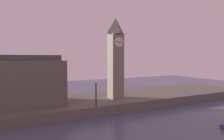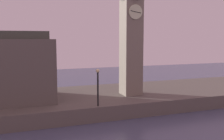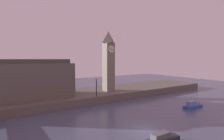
{
  "view_description": "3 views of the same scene",
  "coord_description": "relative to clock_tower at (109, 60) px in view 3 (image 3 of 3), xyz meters",
  "views": [
    {
      "loc": [
        -10.24,
        -12.11,
        8.43
      ],
      "look_at": [
        4.93,
        17.09,
        6.41
      ],
      "focal_mm": 33.04,
      "sensor_mm": 36.0,
      "label": 1
    },
    {
      "loc": [
        -6.47,
        -9.42,
        8.02
      ],
      "look_at": [
        2.77,
        15.22,
        4.88
      ],
      "focal_mm": 42.46,
      "sensor_mm": 36.0,
      "label": 2
    },
    {
      "loc": [
        -15.25,
        -15.5,
        8.83
      ],
      "look_at": [
        5.69,
        16.08,
        6.41
      ],
      "focal_mm": 28.41,
      "sensor_mm": 36.0,
      "label": 3
    }
  ],
  "objects": [
    {
      "name": "ground_plane",
      "position": [
        -6.33,
        -18.47,
        -8.48
      ],
      "size": [
        120.0,
        120.0,
        0.0
      ],
      "primitive_type": "plane",
      "color": "#474C66"
    },
    {
      "name": "far_embankment",
      "position": [
        -6.33,
        1.53,
        -7.73
      ],
      "size": [
        70.0,
        12.0,
        1.5
      ],
      "primitive_type": "cube",
      "color": "#5B544C",
      "rests_on": "ground"
    },
    {
      "name": "streetlamp",
      "position": [
        -5.25,
        -3.85,
        -4.7
      ],
      "size": [
        0.36,
        0.36,
        3.62
      ],
      "color": "black",
      "rests_on": "far_embankment"
    },
    {
      "name": "boat_barge_dark",
      "position": [
        -7.3,
        -22.26,
        -7.94
      ],
      "size": [
        4.31,
        1.35,
        1.44
      ],
      "color": "#232328",
      "rests_on": "ground"
    },
    {
      "name": "parliament_hall",
      "position": [
        -18.05,
        1.39,
        -3.43
      ],
      "size": [
        17.82,
        6.91,
        10.45
      ],
      "color": "#5B544C",
      "rests_on": "far_embankment"
    },
    {
      "name": "boat_tour_blue",
      "position": [
        8.14,
        -15.93,
        -8.06
      ],
      "size": [
        4.6,
        1.4,
        1.51
      ],
      "color": "#2D4C93",
      "rests_on": "ground"
    },
    {
      "name": "clock_tower",
      "position": [
        0.0,
        0.0,
        0.0
      ],
      "size": [
        2.33,
        2.37,
        13.51
      ],
      "color": "slate",
      "rests_on": "far_embankment"
    }
  ]
}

